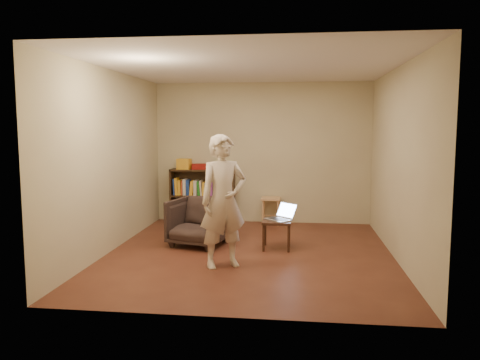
# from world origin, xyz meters

# --- Properties ---
(floor) EXTENTS (4.50, 4.50, 0.00)m
(floor) POSITION_xyz_m (0.00, 0.00, 0.00)
(floor) COLOR #482117
(floor) RESTS_ON ground
(ceiling) EXTENTS (4.50, 4.50, 0.00)m
(ceiling) POSITION_xyz_m (0.00, 0.00, 2.60)
(ceiling) COLOR white
(ceiling) RESTS_ON wall_back
(wall_back) EXTENTS (4.00, 0.00, 4.00)m
(wall_back) POSITION_xyz_m (0.00, 2.25, 1.30)
(wall_back) COLOR beige
(wall_back) RESTS_ON floor
(wall_left) EXTENTS (0.00, 4.50, 4.50)m
(wall_left) POSITION_xyz_m (-2.00, 0.00, 1.30)
(wall_left) COLOR beige
(wall_left) RESTS_ON floor
(wall_right) EXTENTS (0.00, 4.50, 4.50)m
(wall_right) POSITION_xyz_m (2.00, 0.00, 1.30)
(wall_right) COLOR beige
(wall_right) RESTS_ON floor
(bookshelf) EXTENTS (1.20, 0.30, 1.00)m
(bookshelf) POSITION_xyz_m (-1.10, 2.09, 0.44)
(bookshelf) COLOR black
(bookshelf) RESTS_ON floor
(box_yellow) EXTENTS (0.26, 0.21, 0.20)m
(box_yellow) POSITION_xyz_m (-1.44, 2.06, 1.10)
(box_yellow) COLOR gold
(box_yellow) RESTS_ON bookshelf
(red_cloth) EXTENTS (0.34, 0.28, 0.10)m
(red_cloth) POSITION_xyz_m (-1.15, 2.11, 1.05)
(red_cloth) COLOR maroon
(red_cloth) RESTS_ON bookshelf
(box_green) EXTENTS (0.15, 0.15, 0.13)m
(box_green) POSITION_xyz_m (-0.82, 2.09, 1.06)
(box_green) COLOR #1F731E
(box_green) RESTS_ON bookshelf
(box_white) EXTENTS (0.10, 0.10, 0.07)m
(box_white) POSITION_xyz_m (-0.64, 2.09, 1.04)
(box_white) COLOR beige
(box_white) RESTS_ON bookshelf
(stool) EXTENTS (0.34, 0.34, 0.50)m
(stool) POSITION_xyz_m (0.19, 2.03, 0.40)
(stool) COLOR tan
(stool) RESTS_ON floor
(armchair) EXTENTS (0.94, 0.96, 0.72)m
(armchair) POSITION_xyz_m (-0.82, 0.38, 0.36)
(armchair) COLOR #2E211E
(armchair) RESTS_ON floor
(side_table) EXTENTS (0.41, 0.41, 0.42)m
(side_table) POSITION_xyz_m (0.37, 0.32, 0.35)
(side_table) COLOR black
(side_table) RESTS_ON floor
(laptop) EXTENTS (0.51, 0.51, 0.24)m
(laptop) POSITION_xyz_m (0.44, 0.37, 0.48)
(laptop) COLOR #BCBDC1
(laptop) RESTS_ON side_table
(person) EXTENTS (0.74, 0.66, 1.70)m
(person) POSITION_xyz_m (-0.27, -0.65, 0.85)
(person) COLOR beige
(person) RESTS_ON floor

